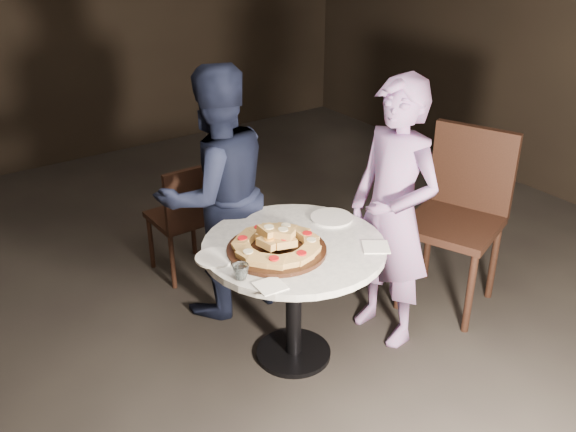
{
  "coord_description": "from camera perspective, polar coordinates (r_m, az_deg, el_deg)",
  "views": [
    {
      "loc": [
        -1.49,
        -2.16,
        2.18
      ],
      "look_at": [
        0.1,
        0.09,
        0.8
      ],
      "focal_mm": 40.0,
      "sensor_mm": 36.0,
      "label": 1
    }
  ],
  "objects": [
    {
      "name": "floor",
      "position": [
        3.41,
        -0.43,
        -13.16
      ],
      "size": [
        7.0,
        7.0,
        0.0
      ],
      "primitive_type": "plane",
      "color": "black",
      "rests_on": "ground"
    },
    {
      "name": "table",
      "position": [
        3.17,
        0.52,
        -4.46
      ],
      "size": [
        1.16,
        1.16,
        0.67
      ],
      "rotation": [
        0.0,
        0.0,
        0.38
      ],
      "color": "black",
      "rests_on": "ground"
    },
    {
      "name": "serving_board",
      "position": [
        3.03,
        -1.02,
        -3.03
      ],
      "size": [
        0.63,
        0.63,
        0.02
      ],
      "primitive_type": "cylinder",
      "rotation": [
        0.0,
        0.0,
        0.44
      ],
      "color": "black",
      "rests_on": "table"
    },
    {
      "name": "focaccia_pile",
      "position": [
        3.01,
        -1.03,
        -2.34
      ],
      "size": [
        0.42,
        0.42,
        0.11
      ],
      "rotation": [
        0.0,
        0.0,
        -0.15
      ],
      "color": "tan",
      "rests_on": "serving_board"
    },
    {
      "name": "plate_left",
      "position": [
        3.0,
        -6.5,
        -3.7
      ],
      "size": [
        0.22,
        0.22,
        0.01
      ],
      "primitive_type": "cylinder",
      "rotation": [
        0.0,
        0.0,
        -0.17
      ],
      "color": "white",
      "rests_on": "table"
    },
    {
      "name": "plate_right",
      "position": [
        3.34,
        3.9,
        -0.16
      ],
      "size": [
        0.27,
        0.27,
        0.01
      ],
      "primitive_type": "cylinder",
      "rotation": [
        0.0,
        0.0,
        0.27
      ],
      "color": "white",
      "rests_on": "table"
    },
    {
      "name": "water_glass",
      "position": [
        2.82,
        -4.22,
        -4.97
      ],
      "size": [
        0.08,
        0.08,
        0.07
      ],
      "primitive_type": "imported",
      "rotation": [
        0.0,
        0.0,
        0.13
      ],
      "color": "silver",
      "rests_on": "table"
    },
    {
      "name": "napkin_near",
      "position": [
        2.78,
        -1.59,
        -6.23
      ],
      "size": [
        0.13,
        0.13,
        0.01
      ],
      "primitive_type": "cube",
      "rotation": [
        0.0,
        0.0,
        -0.08
      ],
      "color": "white",
      "rests_on": "table"
    },
    {
      "name": "napkin_far",
      "position": [
        3.1,
        7.82,
        -2.75
      ],
      "size": [
        0.18,
        0.18,
        0.01
      ],
      "primitive_type": "cube",
      "rotation": [
        0.0,
        0.0,
        -0.61
      ],
      "color": "white",
      "rests_on": "table"
    },
    {
      "name": "chair_far",
      "position": [
        3.97,
        -9.03,
        0.28
      ],
      "size": [
        0.36,
        0.38,
        0.77
      ],
      "rotation": [
        0.0,
        0.0,
        3.15
      ],
      "color": "black",
      "rests_on": "ground"
    },
    {
      "name": "chair_right",
      "position": [
        3.79,
        15.13,
        0.87
      ],
      "size": [
        0.64,
        0.63,
        1.03
      ],
      "rotation": [
        0.0,
        0.0,
        -1.2
      ],
      "color": "black",
      "rests_on": "ground"
    },
    {
      "name": "diner_navy",
      "position": [
        3.53,
        -6.4,
        1.94
      ],
      "size": [
        0.71,
        0.55,
        1.44
      ],
      "primitive_type": "imported",
      "rotation": [
        0.0,
        0.0,
        3.13
      ],
      "color": "black",
      "rests_on": "ground"
    },
    {
      "name": "diner_teal",
      "position": [
        3.32,
        9.33,
        0.12
      ],
      "size": [
        0.39,
        0.55,
        1.44
      ],
      "primitive_type": "imported",
      "rotation": [
        0.0,
        0.0,
        -1.48
      ],
      "color": "#86679F",
      "rests_on": "ground"
    }
  ]
}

